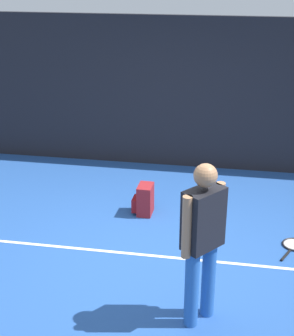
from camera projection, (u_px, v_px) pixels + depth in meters
name	position (u px, v px, depth m)	size (l,w,h in m)	color
ground_plane	(141.00, 255.00, 6.21)	(12.00, 12.00, 0.00)	#234C93
back_fence	(174.00, 94.00, 8.43)	(10.00, 0.10, 2.55)	black
court_line	(141.00, 255.00, 6.21)	(9.00, 0.05, 0.00)	white
tennis_player	(203.00, 236.00, 4.74)	(0.42, 0.45, 1.70)	#2659A5
tennis_racket	(294.00, 246.00, 6.38)	(0.43, 0.63, 0.03)	black
backpack	(144.00, 200.00, 7.14)	(0.29, 0.31, 0.44)	maroon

